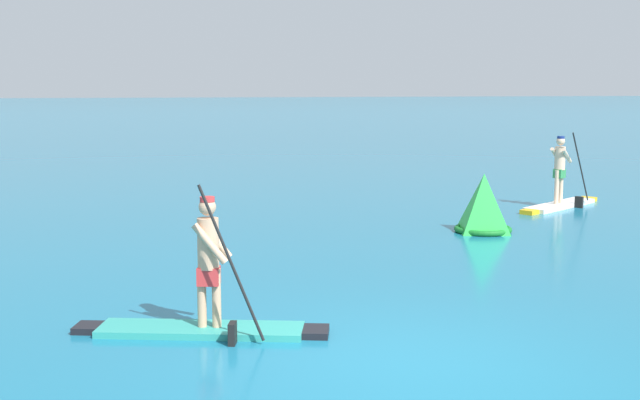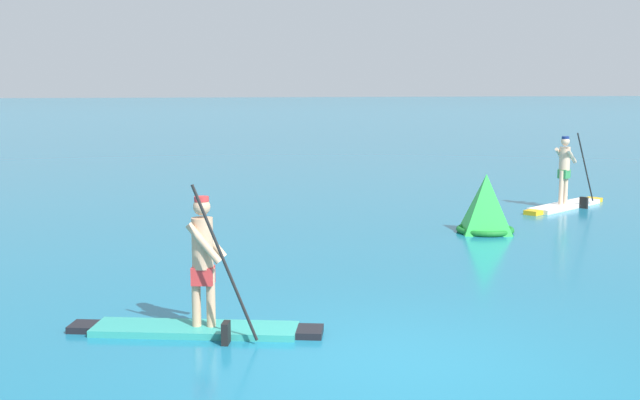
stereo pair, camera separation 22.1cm
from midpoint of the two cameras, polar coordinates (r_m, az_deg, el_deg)
The scene contains 4 objects.
ground at distance 9.04m, azimuth 5.56°, elevation -11.43°, with size 440.00×440.00×0.00m, color #196B8C.
paddleboarder_mid_center at distance 10.04m, azimuth -8.70°, elevation -7.07°, with size 3.10×1.43×1.95m.
paddleboarder_far_right at distance 21.04m, azimuth 16.31°, elevation 0.57°, with size 3.11×2.04×1.94m.
race_marker_buoy at distance 17.07m, azimuth 11.09°, elevation -0.44°, with size 1.32×1.32×1.22m.
Camera 1 is at (-3.25, -7.89, 3.00)m, focal length 45.39 mm.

